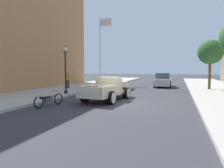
# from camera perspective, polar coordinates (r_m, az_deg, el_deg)

# --- Properties ---
(ground_plane) EXTENTS (140.00, 140.00, 0.00)m
(ground_plane) POSITION_cam_1_polar(r_m,az_deg,el_deg) (12.74, 2.22, -5.33)
(ground_plane) COLOR #333338
(sidewalk_left) EXTENTS (5.50, 64.00, 0.15)m
(sidewalk_left) POSITION_cam_1_polar(r_m,az_deg,el_deg) (16.30, -23.09, -3.28)
(sidewalk_left) COLOR #ADA89E
(sidewalk_left) RESTS_ON ground
(hotrod_truck_cream) EXTENTS (2.48, 5.04, 1.58)m
(hotrod_truck_cream) POSITION_cam_1_polar(r_m,az_deg,el_deg) (13.82, -1.01, -1.41)
(hotrod_truck_cream) COLOR beige
(hotrod_truck_cream) RESTS_ON ground
(motorcycle_parked) EXTENTS (0.69, 2.09, 0.93)m
(motorcycle_parked) POSITION_cam_1_polar(r_m,az_deg,el_deg) (11.98, -17.54, -4.01)
(motorcycle_parked) COLOR black
(motorcycle_parked) RESTS_ON ground
(car_background_silver) EXTENTS (1.95, 4.34, 1.65)m
(car_background_silver) POSITION_cam_1_polar(r_m,az_deg,el_deg) (24.40, 14.30, 0.99)
(car_background_silver) COLOR #B7B7BC
(car_background_silver) RESTS_ON ground
(pedestrian_sidewalk_left) EXTENTS (0.53, 0.22, 1.65)m
(pedestrian_sidewalk_left) POSITION_cam_1_polar(r_m,az_deg,el_deg) (20.68, -12.52, 1.33)
(pedestrian_sidewalk_left) COLOR #333338
(pedestrian_sidewalk_left) RESTS_ON sidewalk_left
(street_lamp_near) EXTENTS (0.50, 0.32, 3.85)m
(street_lamp_near) POSITION_cam_1_polar(r_m,az_deg,el_deg) (16.52, -13.15, 5.09)
(street_lamp_near) COLOR black
(street_lamp_near) RESTS_ON sidewalk_left
(flagpole) EXTENTS (1.74, 0.16, 9.16)m
(flagpole) POSITION_cam_1_polar(r_m,az_deg,el_deg) (28.33, -3.00, 11.71)
(flagpole) COLOR #B2B2B7
(flagpole) RESTS_ON sidewalk_left
(street_tree_second) EXTENTS (2.37, 2.37, 4.80)m
(street_tree_second) POSITION_cam_1_polar(r_m,az_deg,el_deg) (21.81, 26.29, 8.10)
(street_tree_second) COLOR brown
(street_tree_second) RESTS_ON sidewalk_right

